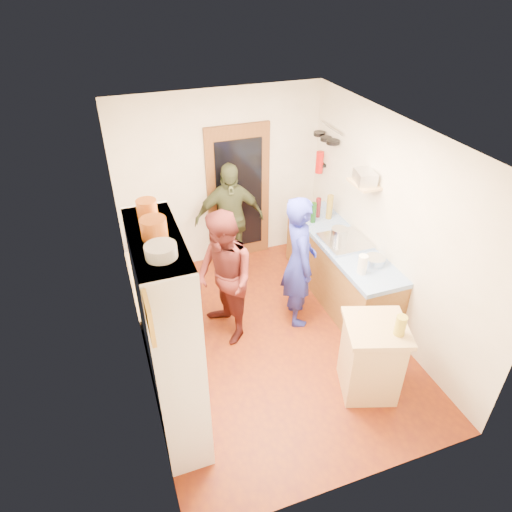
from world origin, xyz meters
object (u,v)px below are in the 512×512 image
hutch_body (170,341)px  person_left (224,276)px  person_back (230,220)px  island_base (371,360)px  person_hob (302,263)px  right_counter_base (339,271)px

hutch_body → person_left: 1.42m
person_back → hutch_body: bearing=-112.5°
hutch_body → island_base: 2.15m
person_hob → person_back: bearing=31.5°
hutch_body → right_counter_base: bearing=27.5°
person_hob → person_back: (-0.50, 1.37, -0.02)m
person_back → right_counter_base: bearing=-37.1°
hutch_body → island_base: (2.02, -0.28, -0.67)m
island_base → hutch_body: bearing=172.0°
hutch_body → island_base: hutch_body is taller
right_counter_base → person_back: bearing=137.0°
right_counter_base → person_left: size_ratio=1.29×
person_back → island_base: bearing=-69.3°
person_hob → person_left: person_hob is taller
person_hob → person_left: size_ratio=1.03×
island_base → person_left: 1.89m
hutch_body → island_base: size_ratio=2.56×
island_base → person_left: person_left is taller
hutch_body → person_back: 2.76m
right_counter_base → person_left: person_left is taller
island_base → person_hob: 1.41m
person_hob → right_counter_base: bearing=-57.9°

